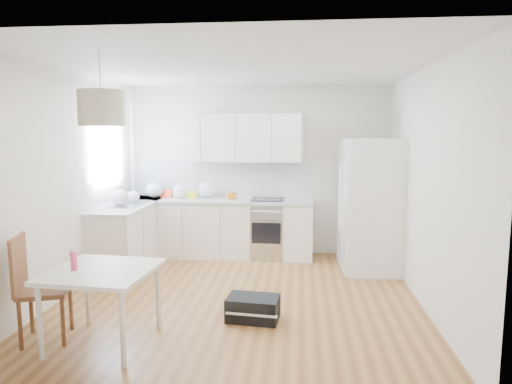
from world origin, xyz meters
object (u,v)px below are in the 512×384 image
(dining_chair, at_px, (45,288))
(gym_bag, at_px, (253,308))
(refrigerator, at_px, (371,205))
(dining_table, at_px, (102,277))

(dining_chair, bearing_deg, gym_bag, 1.80)
(refrigerator, bearing_deg, gym_bag, -130.42)
(refrigerator, relative_size, gym_bag, 3.51)
(gym_bag, bearing_deg, dining_chair, -155.03)
(dining_table, xyz_separation_m, gym_bag, (1.33, 0.69, -0.52))
(dining_chair, bearing_deg, dining_table, -20.25)
(refrigerator, xyz_separation_m, dining_chair, (-3.40, -2.60, -0.43))
(dining_table, xyz_separation_m, dining_chair, (-0.58, 0.03, -0.13))
(refrigerator, bearing_deg, dining_chair, -145.54)
(refrigerator, relative_size, dining_table, 1.91)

